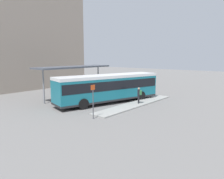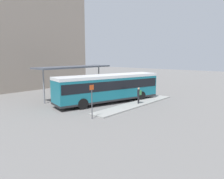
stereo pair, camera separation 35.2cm
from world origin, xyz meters
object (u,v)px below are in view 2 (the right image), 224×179
Objects in this scene: city_bus at (108,86)px; bicycle_orange at (147,88)px; pedestrian_waiting at (139,94)px; platform_sign at (92,100)px; bicycle_blue at (150,88)px; bicycle_green at (138,86)px; bicycle_yellow at (141,87)px.

city_bus reaches higher than bicycle_orange.
city_bus reaches higher than pedestrian_waiting.
city_bus reaches higher than platform_sign.
city_bus is at bearing -90.53° from bicycle_blue.
pedestrian_waiting is at bearing -51.27° from city_bus.
bicycle_blue is 2.20m from bicycle_green.
pedestrian_waiting is at bearing 0.48° from platform_sign.
pedestrian_waiting is at bearing -57.07° from bicycle_yellow.
bicycle_yellow is (8.83, 5.51, -0.73)m from pedestrian_waiting.
bicycle_yellow reaches higher than bicycle_orange.
city_bus is 10.56m from bicycle_yellow.
platform_sign is (-6.96, -0.06, 0.48)m from pedestrian_waiting.
pedestrian_waiting reaches higher than bicycle_blue.
bicycle_green is (0.40, 0.73, 0.01)m from bicycle_yellow.
pedestrian_waiting is at bearing -71.45° from bicycle_blue.
platform_sign is at bearing 66.16° from pedestrian_waiting.
city_bus is 10.44m from bicycle_blue.
city_bus is at bearing -75.72° from bicycle_yellow.
bicycle_blue is 0.81m from bicycle_orange.
platform_sign is at bearing -73.58° from bicycle_green.
city_bus is 7.96× the size of bicycle_blue.
bicycle_green is at bearing 21.23° from platform_sign.
pedestrian_waiting reaches higher than bicycle_orange.
city_bus is at bearing 95.83° from bicycle_orange.
bicycle_blue is 0.95× the size of bicycle_yellow.
bicycle_blue is 1.46m from bicycle_yellow.
bicycle_orange is 0.55× the size of platform_sign.
pedestrian_waiting is 1.10× the size of bicycle_orange.
city_bus reaches higher than bicycle_yellow.
bicycle_blue is 0.55× the size of platform_sign.
bicycle_orange is at bearing 24.18° from city_bus.
platform_sign is (-16.25, -4.84, 1.23)m from bicycle_orange.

